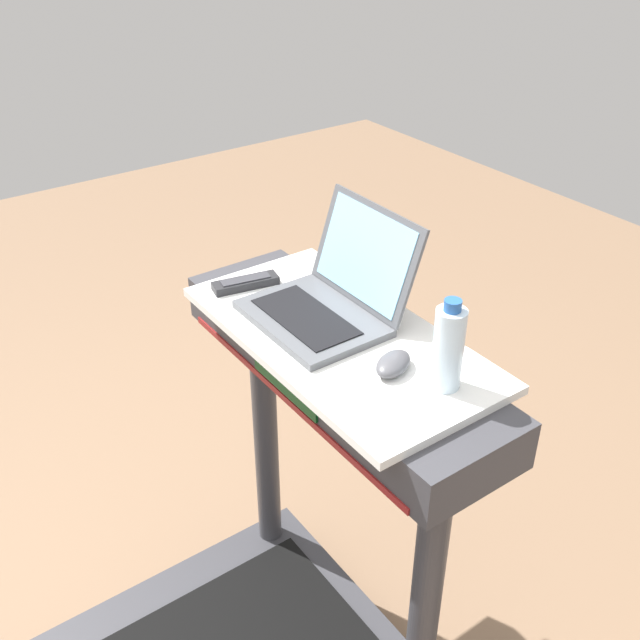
{
  "coord_description": "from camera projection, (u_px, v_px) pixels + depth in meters",
  "views": [
    {
      "loc": [
        1.09,
        -0.12,
        1.96
      ],
      "look_at": [
        0.0,
        0.65,
        1.13
      ],
      "focal_mm": 41.7,
      "sensor_mm": 36.0,
      "label": 1
    }
  ],
  "objects": [
    {
      "name": "laptop",
      "position": [
        329.0,
        297.0,
        1.66
      ],
      "size": [
        0.32,
        0.3,
        0.23
      ],
      "rotation": [
        0.0,
        0.0,
        -0.07
      ],
      "color": "#515459",
      "rests_on": "desk_board"
    },
    {
      "name": "desk_board",
      "position": [
        339.0,
        336.0,
        1.63
      ],
      "size": [
        0.75,
        0.38,
        0.02
      ],
      "primitive_type": "cube",
      "color": "white",
      "rests_on": "treadmill_base"
    },
    {
      "name": "computer_mouse",
      "position": [
        393.0,
        364.0,
        1.49
      ],
      "size": [
        0.1,
        0.12,
        0.03
      ],
      "primitive_type": "ellipsoid",
      "rotation": [
        0.0,
        0.0,
        0.41
      ],
      "color": "#4C4C51",
      "rests_on": "desk_board"
    },
    {
      "name": "tv_remote",
      "position": [
        246.0,
        283.0,
        1.79
      ],
      "size": [
        0.08,
        0.17,
        0.02
      ],
      "color": "#232326",
      "rests_on": "desk_board"
    },
    {
      "name": "water_bottle",
      "position": [
        448.0,
        348.0,
        1.41
      ],
      "size": [
        0.06,
        0.06,
        0.19
      ],
      "color": "silver",
      "rests_on": "desk_board"
    }
  ]
}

